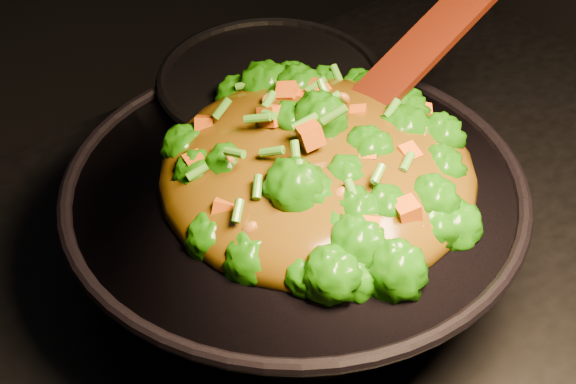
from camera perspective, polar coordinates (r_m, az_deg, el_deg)
wok at (r=0.90m, az=0.40°, el=-2.59°), size 0.52×0.52×0.12m
stir_fry at (r=0.83m, az=1.97°, el=3.70°), size 0.32×0.32×0.11m
spatula at (r=0.91m, az=6.48°, el=7.07°), size 0.30×0.07×0.13m
back_pot at (r=1.03m, az=-1.06°, el=4.45°), size 0.30×0.30×0.14m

